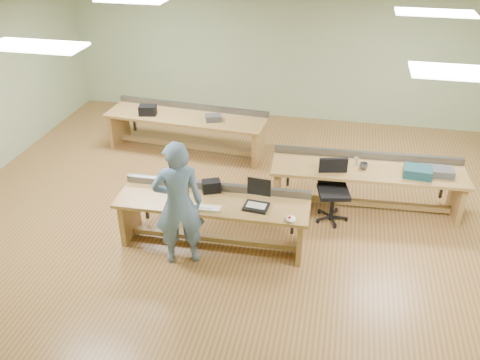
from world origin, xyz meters
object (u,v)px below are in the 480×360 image
at_px(workbench_mid, 367,178).
at_px(person, 178,204).
at_px(parts_bin_grey, 439,172).
at_px(camera_bag, 211,186).
at_px(parts_bin_teal, 418,172).
at_px(drinks_can, 356,161).
at_px(workbench_front, 213,211).
at_px(mug, 364,166).
at_px(task_chair, 332,199).
at_px(laptop_base, 256,207).
at_px(workbench_back, 187,124).

height_order(workbench_mid, person, person).
bearing_deg(parts_bin_grey, workbench_mid, 178.57).
relative_size(person, camera_bag, 7.08).
height_order(workbench_mid, parts_bin_teal, parts_bin_teal).
xyz_separation_m(workbench_mid, person, (-2.54, -1.96, 0.38)).
height_order(parts_bin_teal, drinks_can, parts_bin_teal).
relative_size(workbench_mid, person, 1.66).
xyz_separation_m(person, drinks_can, (2.35, 2.00, -0.12)).
bearing_deg(parts_bin_teal, workbench_front, -155.45).
relative_size(workbench_front, workbench_mid, 0.90).
xyz_separation_m(workbench_mid, parts_bin_teal, (0.74, -0.13, 0.26)).
bearing_deg(mug, workbench_front, -146.48).
height_order(task_chair, drinks_can, task_chair).
relative_size(workbench_mid, laptop_base, 9.18).
bearing_deg(task_chair, laptop_base, -145.44).
distance_m(person, parts_bin_teal, 3.76).
relative_size(parts_bin_teal, drinks_can, 3.25).
xyz_separation_m(parts_bin_grey, drinks_can, (-1.27, 0.07, 0.01)).
relative_size(laptop_base, task_chair, 0.34).
height_order(camera_bag, mug, camera_bag).
bearing_deg(parts_bin_grey, parts_bin_teal, -162.86).
bearing_deg(laptop_base, mug, 50.34).
xyz_separation_m(task_chair, drinks_can, (0.32, 0.49, 0.45)).
bearing_deg(parts_bin_teal, workbench_mid, 170.20).
relative_size(workbench_front, parts_bin_teal, 6.63).
bearing_deg(mug, workbench_mid, 41.25).
bearing_deg(drinks_can, workbench_front, -142.78).
height_order(laptop_base, parts_bin_teal, parts_bin_teal).
bearing_deg(laptop_base, person, -152.22).
bearing_deg(parts_bin_grey, workbench_back, 161.97).
xyz_separation_m(workbench_back, person, (0.96, -3.42, 0.37)).
bearing_deg(workbench_front, laptop_base, -7.87).
distance_m(person, task_chair, 2.60).
relative_size(task_chair, drinks_can, 7.61).
xyz_separation_m(workbench_front, workbench_back, (-1.31, 2.93, 0.01)).
height_order(person, task_chair, person).
bearing_deg(parts_bin_teal, laptop_base, -148.28).
bearing_deg(workbench_back, task_chair, -28.03).
xyz_separation_m(workbench_front, task_chair, (1.68, 1.03, -0.19)).
bearing_deg(mug, task_chair, -139.41).
distance_m(workbench_back, parts_bin_grey, 4.81).
height_order(workbench_back, laptop_base, workbench_back).
height_order(workbench_front, laptop_base, workbench_front).
height_order(laptop_base, task_chair, task_chair).
bearing_deg(parts_bin_grey, laptop_base, -149.92).
height_order(parts_bin_grey, drinks_can, drinks_can).
distance_m(task_chair, mug, 0.72).
bearing_deg(workbench_front, workbench_back, 112.56).
height_order(workbench_front, parts_bin_grey, parts_bin_grey).
xyz_separation_m(workbench_back, parts_bin_teal, (4.24, -1.59, 0.26)).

